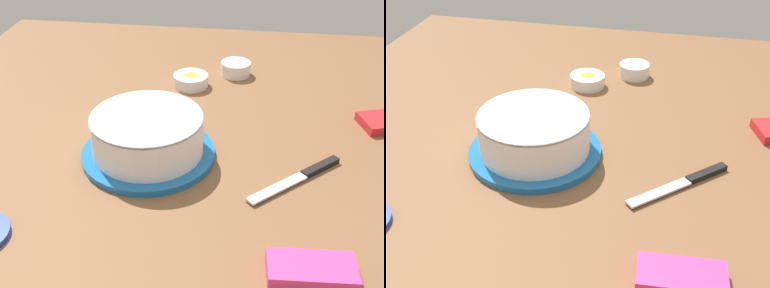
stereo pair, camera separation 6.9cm
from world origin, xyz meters
The scene contains 6 objects.
ground_plane centered at (0.00, 0.00, 0.00)m, with size 1.54×1.54×0.00m, color brown.
frosted_cake centered at (0.14, 0.01, 0.05)m, with size 0.28×0.28×0.10m.
spreading_knife centered at (-0.18, 0.04, 0.01)m, with size 0.19×0.18×0.01m.
sprinkle_bowl_yellow centered at (0.10, -0.33, 0.02)m, with size 0.09×0.09×0.03m.
sprinkle_bowl_pink centered at (-0.01, -0.42, 0.02)m, with size 0.08×0.08×0.04m.
candy_box_upper centered at (-0.17, 0.29, 0.01)m, with size 0.14×0.07×0.03m, color #E53D8E.
Camera 1 is at (-0.07, 0.82, 0.58)m, focal length 45.62 mm.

